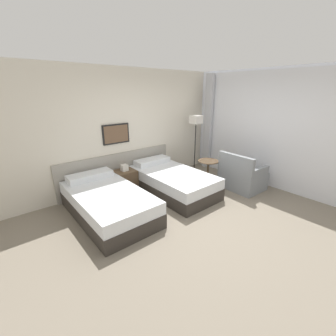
% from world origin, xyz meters
% --- Properties ---
extents(ground_plane, '(16.00, 16.00, 0.00)m').
position_xyz_m(ground_plane, '(0.00, 0.00, 0.00)').
color(ground_plane, slate).
extents(wall_headboard, '(10.00, 0.10, 2.70)m').
position_xyz_m(wall_headboard, '(-0.03, 2.18, 1.30)').
color(wall_headboard, beige).
rests_on(wall_headboard, ground_plane).
extents(wall_window, '(0.21, 4.66, 2.70)m').
position_xyz_m(wall_window, '(2.32, -0.06, 1.34)').
color(wall_window, white).
rests_on(wall_window, ground_plane).
extents(bed_near_door, '(1.12, 2.03, 0.62)m').
position_xyz_m(bed_near_door, '(-1.32, 1.12, 0.25)').
color(bed_near_door, '#332D28').
rests_on(bed_near_door, ground_plane).
extents(bed_near_window, '(1.12, 2.03, 0.62)m').
position_xyz_m(bed_near_window, '(0.26, 1.12, 0.25)').
color(bed_near_window, '#332D28').
rests_on(bed_near_window, ground_plane).
extents(nightstand, '(0.46, 0.44, 0.63)m').
position_xyz_m(nightstand, '(-0.53, 1.86, 0.25)').
color(nightstand, brown).
rests_on(nightstand, ground_plane).
extents(floor_lamp, '(0.26, 0.26, 1.58)m').
position_xyz_m(floor_lamp, '(1.60, 1.70, 1.34)').
color(floor_lamp, black).
rests_on(floor_lamp, ground_plane).
extents(side_table, '(0.50, 0.50, 0.60)m').
position_xyz_m(side_table, '(1.23, 0.90, 0.42)').
color(side_table, brown).
rests_on(side_table, ground_plane).
extents(armchair, '(0.78, 0.93, 0.87)m').
position_xyz_m(armchair, '(1.63, 0.21, 0.28)').
color(armchair, gray).
rests_on(armchair, ground_plane).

